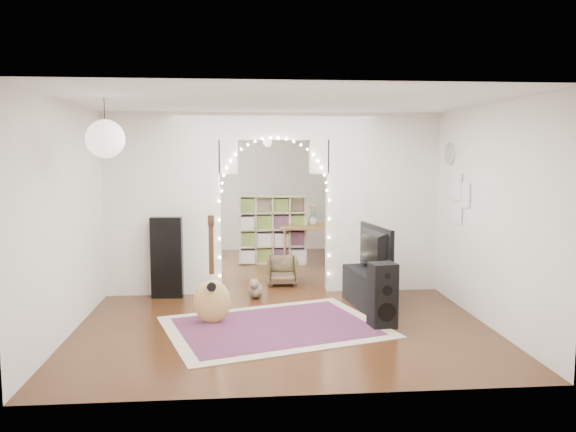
{
  "coord_description": "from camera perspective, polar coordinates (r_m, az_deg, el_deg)",
  "views": [
    {
      "loc": [
        -0.51,
        -8.41,
        2.1
      ],
      "look_at": [
        0.24,
        0.3,
        1.12
      ],
      "focal_mm": 35.0,
      "sensor_mm": 36.0,
      "label": 1
    }
  ],
  "objects": [
    {
      "name": "divider_wall",
      "position": [
        8.45,
        -1.42,
        1.79
      ],
      "size": [
        5.0,
        0.2,
        2.7
      ],
      "color": "silver",
      "rests_on": "floor"
    },
    {
      "name": "acoustic_guitar",
      "position": [
        7.02,
        -7.75,
        -6.86
      ],
      "size": [
        0.49,
        0.32,
        1.15
      ],
      "rotation": [
        0.0,
        0.0,
        0.39
      ],
      "color": "tan",
      "rests_on": "floor"
    },
    {
      "name": "wall_back",
      "position": [
        12.19,
        -2.5,
        2.84
      ],
      "size": [
        5.0,
        0.02,
        2.7
      ],
      "primitive_type": "cube",
      "color": "silver",
      "rests_on": "floor"
    },
    {
      "name": "media_console",
      "position": [
        7.88,
        8.13,
        -7.27
      ],
      "size": [
        0.54,
        1.05,
        0.5
      ],
      "primitive_type": "cube",
      "rotation": [
        0.0,
        0.0,
        0.15
      ],
      "color": "black",
      "rests_on": "floor"
    },
    {
      "name": "dining_table",
      "position": [
        10.7,
        2.56,
        -1.25
      ],
      "size": [
        1.3,
        0.96,
        0.76
      ],
      "rotation": [
        0.0,
        0.0,
        -0.14
      ],
      "color": "brown",
      "rests_on": "floor"
    },
    {
      "name": "wall_front",
      "position": [
        4.75,
        1.34,
        -2.72
      ],
      "size": [
        5.0,
        0.02,
        2.7
      ],
      "primitive_type": "cube",
      "color": "silver",
      "rests_on": "floor"
    },
    {
      "name": "bookcase",
      "position": [
        10.71,
        -1.58,
        -1.35
      ],
      "size": [
        1.32,
        0.53,
        1.32
      ],
      "primitive_type": "cube",
      "rotation": [
        0.0,
        0.0,
        -0.16
      ],
      "color": "#CBB593",
      "rests_on": "floor"
    },
    {
      "name": "wall_left",
      "position": [
        8.68,
        -18.14,
        1.1
      ],
      "size": [
        0.02,
        7.5,
        2.7
      ],
      "primitive_type": "cube",
      "color": "silver",
      "rests_on": "floor"
    },
    {
      "name": "tv",
      "position": [
        7.77,
        8.19,
        -3.25
      ],
      "size": [
        0.3,
        1.08,
        0.62
      ],
      "primitive_type": "imported",
      "rotation": [
        0.0,
        0.0,
        1.72
      ],
      "color": "black",
      "rests_on": "media_console"
    },
    {
      "name": "floor_speaker",
      "position": [
        6.95,
        9.59,
        -7.95
      ],
      "size": [
        0.34,
        0.32,
        0.79
      ],
      "rotation": [
        0.0,
        0.0,
        0.16
      ],
      "color": "black",
      "rests_on": "floor"
    },
    {
      "name": "dining_chair_right",
      "position": [
        9.07,
        -0.59,
        -5.57
      ],
      "size": [
        0.49,
        0.5,
        0.45
      ],
      "primitive_type": "imported",
      "rotation": [
        0.0,
        0.0,
        -0.02
      ],
      "color": "#493B24",
      "rests_on": "floor"
    },
    {
      "name": "fairy_lights",
      "position": [
        8.32,
        -1.37,
        2.58
      ],
      "size": [
        1.64,
        0.04,
        1.6
      ],
      "primitive_type": null,
      "color": "#FFEABF",
      "rests_on": "divider_wall"
    },
    {
      "name": "ceiling_fan",
      "position": [
        10.43,
        -2.11,
        8.02
      ],
      "size": [
        1.1,
        1.1,
        0.3
      ],
      "primitive_type": null,
      "color": "#B58F3C",
      "rests_on": "ceiling"
    },
    {
      "name": "window",
      "position": [
        10.41,
        -15.76,
        2.83
      ],
      "size": [
        0.04,
        1.2,
        1.4
      ],
      "primitive_type": "cube",
      "color": "white",
      "rests_on": "wall_left"
    },
    {
      "name": "wall_clock",
      "position": [
        8.36,
        16.14,
        6.13
      ],
      "size": [
        0.03,
        0.31,
        0.31
      ],
      "primitive_type": "cylinder",
      "rotation": [
        0.0,
        1.57,
        0.0
      ],
      "color": "white",
      "rests_on": "wall_right"
    },
    {
      "name": "dining_chair_left",
      "position": [
        9.56,
        -8.93,
        -4.98
      ],
      "size": [
        0.64,
        0.65,
        0.46
      ],
      "primitive_type": "imported",
      "rotation": [
        0.0,
        0.0,
        -0.36
      ],
      "color": "#493B24",
      "rests_on": "floor"
    },
    {
      "name": "guitar_case",
      "position": [
        8.37,
        -12.2,
        -4.15
      ],
      "size": [
        0.46,
        0.18,
        1.19
      ],
      "primitive_type": "cube",
      "rotation": [
        0.0,
        0.0,
        -0.05
      ],
      "color": "black",
      "rests_on": "floor"
    },
    {
      "name": "paper_lantern",
      "position": [
        6.17,
        -18.07,
        7.46
      ],
      "size": [
        0.4,
        0.4,
        0.4
      ],
      "primitive_type": "sphere",
      "color": "white",
      "rests_on": "ceiling"
    },
    {
      "name": "ceiling",
      "position": [
        8.45,
        -1.45,
        10.45
      ],
      "size": [
        5.0,
        7.5,
        0.02
      ],
      "primitive_type": "cube",
      "color": "white",
      "rests_on": "wall_back"
    },
    {
      "name": "wall_right",
      "position": [
        8.97,
        14.74,
        1.37
      ],
      "size": [
        0.02,
        7.5,
        2.7
      ],
      "primitive_type": "cube",
      "color": "silver",
      "rests_on": "floor"
    },
    {
      "name": "flower_vase",
      "position": [
        10.68,
        2.56,
        -0.35
      ],
      "size": [
        0.21,
        0.21,
        0.19
      ],
      "primitive_type": "imported",
      "rotation": [
        0.0,
        0.0,
        -0.14
      ],
      "color": "white",
      "rests_on": "dining_table"
    },
    {
      "name": "floor",
      "position": [
        8.68,
        -1.4,
        -7.62
      ],
      "size": [
        7.5,
        7.5,
        0.0
      ],
      "primitive_type": "plane",
      "color": "black",
      "rests_on": "ground"
    },
    {
      "name": "area_rug",
      "position": [
        6.94,
        -1.36,
        -11.17
      ],
      "size": [
        2.97,
        2.56,
        0.02
      ],
      "primitive_type": "cube",
      "rotation": [
        0.0,
        0.0,
        0.3
      ],
      "color": "maroon",
      "rests_on": "floor"
    },
    {
      "name": "picture_frames",
      "position": [
        8.01,
        17.03,
        1.8
      ],
      "size": [
        0.02,
        0.5,
        0.7
      ],
      "primitive_type": null,
      "color": "white",
      "rests_on": "wall_right"
    },
    {
      "name": "tabby_cat",
      "position": [
        8.25,
        -3.36,
        -7.4
      ],
      "size": [
        0.26,
        0.51,
        0.34
      ],
      "rotation": [
        0.0,
        0.0,
        -0.14
      ],
      "color": "brown",
      "rests_on": "floor"
    }
  ]
}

